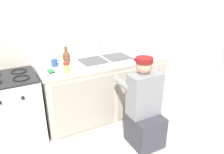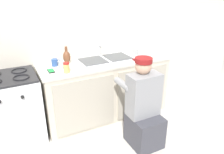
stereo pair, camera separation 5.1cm
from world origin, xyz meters
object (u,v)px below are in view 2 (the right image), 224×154
at_px(water_glass, 61,65).
at_px(stove_range, 13,108).
at_px(dish_rack_tray, 141,53).
at_px(cell_phone, 51,71).
at_px(vase_decorative, 67,57).
at_px(condiment_jar, 67,68).
at_px(coffee_mug, 55,62).
at_px(sink_double_basin, 105,60).
at_px(plumber_person, 144,110).

bearing_deg(water_glass, stove_range, 177.68).
bearing_deg(dish_rack_tray, cell_phone, -176.67).
height_order(vase_decorative, condiment_jar, vase_decorative).
xyz_separation_m(stove_range, coffee_mug, (0.59, 0.12, 0.47)).
bearing_deg(water_glass, sink_double_basin, 2.54).
relative_size(vase_decorative, dish_rack_tray, 0.82).
bearing_deg(dish_rack_tray, condiment_jar, -170.14).
xyz_separation_m(sink_double_basin, cell_phone, (-0.78, -0.06, -0.01)).
bearing_deg(stove_range, water_glass, -2.32).
height_order(stove_range, coffee_mug, coffee_mug).
height_order(stove_range, dish_rack_tray, dish_rack_tray).
relative_size(plumber_person, water_glass, 11.04).
relative_size(vase_decorative, cell_phone, 1.64).
distance_m(sink_double_basin, coffee_mug, 0.69).
relative_size(dish_rack_tray, coffee_mug, 2.22).
relative_size(vase_decorative, condiment_jar, 1.80).
height_order(plumber_person, coffee_mug, plumber_person).
relative_size(water_glass, condiment_jar, 0.78).
bearing_deg(plumber_person, water_glass, 133.90).
relative_size(sink_double_basin, cell_phone, 5.71).
xyz_separation_m(sink_double_basin, stove_range, (-1.28, -0.00, -0.45)).
height_order(plumber_person, condiment_jar, plumber_person).
xyz_separation_m(water_glass, dish_rack_tray, (1.26, 0.05, -0.03)).
relative_size(stove_range, vase_decorative, 3.83).
bearing_deg(sink_double_basin, water_glass, -177.46).
bearing_deg(condiment_jar, cell_phone, 140.92).
distance_m(water_glass, cell_phone, 0.15).
bearing_deg(water_glass, dish_rack_tray, 2.46).
distance_m(vase_decorative, cell_phone, 0.36).
xyz_separation_m(vase_decorative, coffee_mug, (-0.18, -0.04, -0.04)).
xyz_separation_m(plumber_person, dish_rack_tray, (0.51, 0.84, 0.43)).
distance_m(dish_rack_tray, cell_phone, 1.41).
distance_m(vase_decorative, dish_rack_tray, 1.14).
height_order(plumber_person, vase_decorative, plumber_person).
relative_size(stove_range, dish_rack_tray, 3.14).
bearing_deg(vase_decorative, water_glass, -124.51).
distance_m(sink_double_basin, plumber_person, 0.92).
xyz_separation_m(water_glass, cell_phone, (-0.14, -0.03, -0.04)).
relative_size(sink_double_basin, water_glass, 8.00).
bearing_deg(cell_phone, condiment_jar, -39.08).
bearing_deg(vase_decorative, coffee_mug, -167.19).
xyz_separation_m(stove_range, water_glass, (0.64, -0.03, 0.48)).
relative_size(stove_range, cell_phone, 6.29).
height_order(cell_phone, condiment_jar, condiment_jar).
distance_m(vase_decorative, water_glass, 0.23).
bearing_deg(dish_rack_tray, stove_range, -179.15).
height_order(sink_double_basin, plumber_person, plumber_person).
distance_m(plumber_person, water_glass, 1.18).
relative_size(sink_double_basin, dish_rack_tray, 2.86).
height_order(vase_decorative, cell_phone, vase_decorative).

